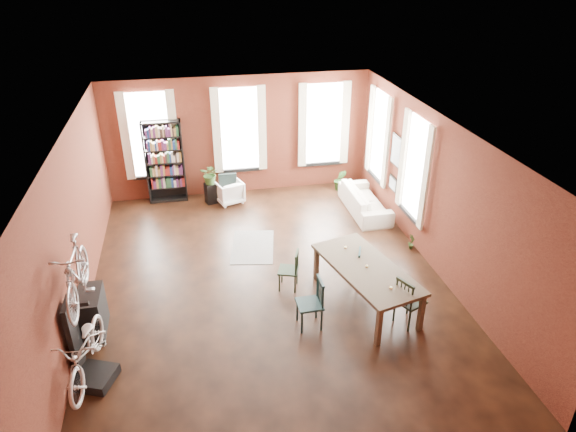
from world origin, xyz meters
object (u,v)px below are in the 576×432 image
object	(u,v)px
dining_chair_b	(288,270)
cream_sofa	(365,197)
dining_chair_c	(410,301)
console_table	(92,313)
dining_chair_d	(367,270)
dining_table	(365,285)
dining_chair_a	(310,304)
bike_trainer	(95,377)
bicycle_floor	(81,328)
white_armchair	(229,191)
plant_stand	(211,193)
bookshelf	(165,162)

from	to	relation	value
dining_chair_b	cream_sofa	distance (m)	3.89
dining_chair_c	console_table	size ratio (longest dim) A/B	1.20
dining_chair_d	console_table	world-z (taller)	dining_chair_d
dining_table	dining_chair_a	xyz separation A→B (m)	(-1.19, -0.45, 0.08)
bike_trainer	bicycle_floor	bearing A→B (deg)	156.80
bike_trainer	white_armchair	bearing A→B (deg)	65.68
dining_chair_b	cream_sofa	size ratio (longest dim) A/B	0.40
dining_table	bike_trainer	world-z (taller)	dining_table
dining_chair_a	console_table	bearing A→B (deg)	-100.05
dining_chair_c	dining_chair_d	size ratio (longest dim) A/B	1.13
white_armchair	bicycle_floor	bearing A→B (deg)	46.86
plant_stand	dining_chair_a	bearing A→B (deg)	-75.78
dining_chair_c	bicycle_floor	distance (m)	5.47
dining_chair_b	dining_chair_d	distance (m)	1.55
cream_sofa	plant_stand	bearing A→B (deg)	71.22
console_table	dining_chair_b	bearing A→B (deg)	9.41
dining_chair_b	bike_trainer	world-z (taller)	dining_chair_b
dining_chair_a	dining_chair_d	world-z (taller)	dining_chair_a
bike_trainer	cream_sofa	bearing A→B (deg)	38.09
dining_chair_c	bike_trainer	distance (m)	5.41
dining_chair_a	cream_sofa	size ratio (longest dim) A/B	0.46
bookshelf	console_table	xyz separation A→B (m)	(-1.28, -5.20, -0.70)
console_table	dining_chair_a	bearing A→B (deg)	-9.27
dining_chair_b	plant_stand	world-z (taller)	dining_chair_b
bicycle_floor	bookshelf	bearing A→B (deg)	86.20
dining_chair_c	bookshelf	bearing A→B (deg)	10.80
dining_table	dining_chair_b	bearing A→B (deg)	135.52
dining_chair_d	cream_sofa	xyz separation A→B (m)	(1.09, 3.23, -0.02)
console_table	bicycle_floor	world-z (taller)	bicycle_floor
dining_chair_c	dining_table	bearing A→B (deg)	14.93
console_table	dining_chair_d	bearing A→B (deg)	3.02
dining_table	dining_chair_c	xyz separation A→B (m)	(0.59, -0.72, 0.08)
bicycle_floor	cream_sofa	bearing A→B (deg)	44.24
dining_chair_c	plant_stand	size ratio (longest dim) A/B	1.74
dining_chair_d	bookshelf	size ratio (longest dim) A/B	0.39
dining_chair_c	plant_stand	world-z (taller)	dining_chair_c
dining_chair_d	dining_chair_a	bearing A→B (deg)	144.54
bike_trainer	plant_stand	size ratio (longest dim) A/B	1.03
bicycle_floor	dining_chair_c	bearing A→B (deg)	10.18
dining_chair_b	bike_trainer	distance (m)	3.95
dining_chair_b	dining_chair_d	world-z (taller)	dining_chair_d
dining_chair_d	bike_trainer	size ratio (longest dim) A/B	1.50
dining_chair_c	bicycle_floor	world-z (taller)	bicycle_floor
dining_chair_c	dining_chair_d	world-z (taller)	dining_chair_c
bookshelf	bike_trainer	world-z (taller)	bookshelf
dining_chair_d	bike_trainer	bearing A→B (deg)	128.94
dining_table	dining_chair_c	size ratio (longest dim) A/B	2.46
console_table	dining_table	bearing A→B (deg)	-1.93
dining_chair_b	dining_chair_d	bearing A→B (deg)	97.72
dining_chair_d	bookshelf	bearing A→B (deg)	59.95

